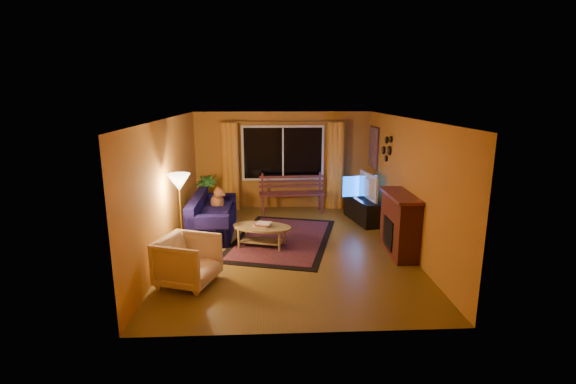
{
  "coord_description": "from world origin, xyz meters",
  "views": [
    {
      "loc": [
        -0.39,
        -7.69,
        2.94
      ],
      "look_at": [
        0.0,
        0.3,
        1.05
      ],
      "focal_mm": 26.0,
      "sensor_mm": 36.0,
      "label": 1
    }
  ],
  "objects_px": {
    "coffee_table": "(262,236)",
    "tv_console": "(363,210)",
    "floor_lamp": "(181,216)",
    "bench": "(292,203)",
    "armchair": "(188,259)",
    "sofa": "(213,215)"
  },
  "relations": [
    {
      "from": "armchair",
      "to": "tv_console",
      "type": "distance_m",
      "value": 4.72
    },
    {
      "from": "bench",
      "to": "armchair",
      "type": "xyz_separation_m",
      "value": [
        -1.87,
        -4.0,
        0.18
      ]
    },
    {
      "from": "tv_console",
      "to": "armchair",
      "type": "bearing_deg",
      "value": -149.41
    },
    {
      "from": "coffee_table",
      "to": "tv_console",
      "type": "distance_m",
      "value": 2.84
    },
    {
      "from": "sofa",
      "to": "armchair",
      "type": "height_order",
      "value": "armchair"
    },
    {
      "from": "armchair",
      "to": "tv_console",
      "type": "bearing_deg",
      "value": -28.97
    },
    {
      "from": "floor_lamp",
      "to": "coffee_table",
      "type": "distance_m",
      "value": 1.62
    },
    {
      "from": "armchair",
      "to": "coffee_table",
      "type": "xyz_separation_m",
      "value": [
        1.14,
        1.59,
        -0.21
      ]
    },
    {
      "from": "floor_lamp",
      "to": "armchair",
      "type": "bearing_deg",
      "value": -74.71
    },
    {
      "from": "sofa",
      "to": "armchair",
      "type": "relative_size",
      "value": 2.34
    },
    {
      "from": "bench",
      "to": "floor_lamp",
      "type": "xyz_separation_m",
      "value": [
        -2.18,
        -2.88,
        0.54
      ]
    },
    {
      "from": "sofa",
      "to": "tv_console",
      "type": "relative_size",
      "value": 1.5
    },
    {
      "from": "armchair",
      "to": "floor_lamp",
      "type": "distance_m",
      "value": 1.22
    },
    {
      "from": "floor_lamp",
      "to": "coffee_table",
      "type": "bearing_deg",
      "value": 17.88
    },
    {
      "from": "coffee_table",
      "to": "sofa",
      "type": "bearing_deg",
      "value": 139.0
    },
    {
      "from": "bench",
      "to": "sofa",
      "type": "xyz_separation_m",
      "value": [
        -1.8,
        -1.49,
        0.16
      ]
    },
    {
      "from": "sofa",
      "to": "bench",
      "type": "bearing_deg",
      "value": 39.63
    },
    {
      "from": "floor_lamp",
      "to": "tv_console",
      "type": "distance_m",
      "value": 4.35
    },
    {
      "from": "floor_lamp",
      "to": "tv_console",
      "type": "bearing_deg",
      "value": 28.25
    },
    {
      "from": "sofa",
      "to": "floor_lamp",
      "type": "bearing_deg",
      "value": -105.41
    },
    {
      "from": "coffee_table",
      "to": "tv_console",
      "type": "bearing_deg",
      "value": 33.78
    },
    {
      "from": "bench",
      "to": "tv_console",
      "type": "height_order",
      "value": "tv_console"
    }
  ]
}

